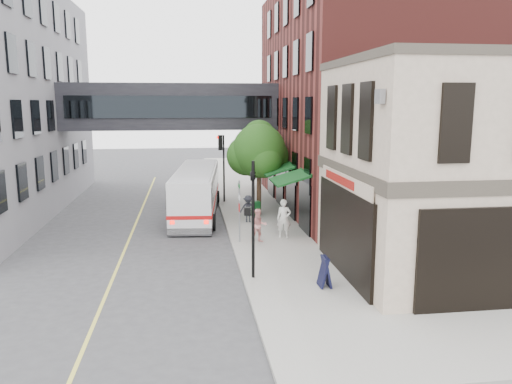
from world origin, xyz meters
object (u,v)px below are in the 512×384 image
object	(u,v)px
pedestrian_c	(248,209)
sandwich_board	(325,272)
pedestrian_b	(259,226)
newspaper_box	(256,208)
bus	(197,190)
pedestrian_a	(284,219)

from	to	relation	value
pedestrian_c	sandwich_board	world-z (taller)	pedestrian_c
pedestrian_b	pedestrian_c	world-z (taller)	pedestrian_b
pedestrian_c	newspaper_box	world-z (taller)	pedestrian_c
bus	pedestrian_a	distance (m)	7.54
pedestrian_b	newspaper_box	xyz separation A→B (m)	(0.65, 5.69, -0.38)
pedestrian_a	newspaper_box	bearing A→B (deg)	108.52
pedestrian_c	sandwich_board	size ratio (longest dim) A/B	1.34
pedestrian_a	pedestrian_b	distance (m)	1.52
pedestrian_a	newspaper_box	world-z (taller)	pedestrian_a
bus	newspaper_box	distance (m)	3.81
pedestrian_a	sandwich_board	bearing A→B (deg)	-77.83
bus	sandwich_board	world-z (taller)	bus
bus	pedestrian_c	size ratio (longest dim) A/B	6.96
pedestrian_a	pedestrian_c	xyz separation A→B (m)	(-1.35, 3.50, -0.20)
bus	sandwich_board	distance (m)	13.82
pedestrian_c	sandwich_board	xyz separation A→B (m)	(1.55, -10.30, -0.19)
bus	newspaper_box	xyz separation A→B (m)	(3.45, -1.26, -0.98)
pedestrian_a	pedestrian_c	bearing A→B (deg)	121.71
pedestrian_a	newspaper_box	size ratio (longest dim) A/B	2.22
bus	pedestrian_a	world-z (taller)	bus
bus	pedestrian_a	bearing A→B (deg)	-56.49
bus	pedestrian_a	size ratio (longest dim) A/B	5.49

